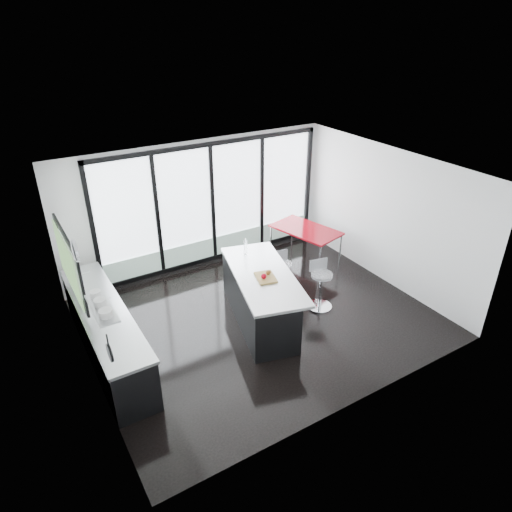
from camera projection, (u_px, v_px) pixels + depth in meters
floor at (260, 318)px, 8.52m from camera, size 6.00×5.00×0.00m
ceiling at (260, 173)px, 7.20m from camera, size 6.00×5.00×0.00m
wall_back at (211, 209)px, 9.90m from camera, size 6.00×0.09×2.80m
wall_front at (360, 327)px, 5.97m from camera, size 6.00×0.00×2.80m
wall_left at (76, 283)px, 6.62m from camera, size 0.26×5.00×2.80m
wall_right at (386, 216)px, 9.23m from camera, size 0.00×5.00×2.80m
counter_cabinets at (107, 333)px, 7.37m from camera, size 0.69×3.24×1.36m
island at (259, 297)px, 8.25m from camera, size 1.58×2.56×1.26m
bar_stool_near at (321, 291)px, 8.66m from camera, size 0.55×0.55×0.75m
bar_stool_far at (282, 278)px, 9.14m from camera, size 0.49×0.49×0.69m
red_table at (305, 245)px, 10.30m from camera, size 1.21×1.67×0.80m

